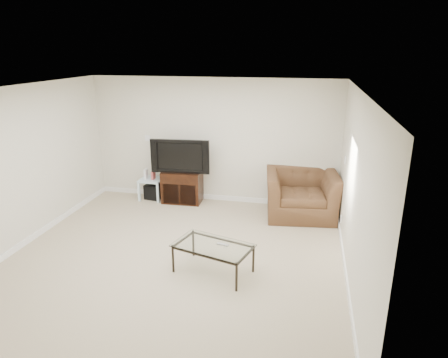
% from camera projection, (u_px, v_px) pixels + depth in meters
% --- Properties ---
extents(floor, '(5.00, 5.00, 0.00)m').
position_uv_depth(floor, '(175.00, 257.00, 6.07)').
color(floor, tan).
rests_on(floor, ground).
extents(ceiling, '(5.00, 5.00, 0.00)m').
position_uv_depth(ceiling, '(168.00, 90.00, 5.29)').
color(ceiling, white).
rests_on(ceiling, ground).
extents(wall_back, '(5.00, 0.02, 2.50)m').
position_uv_depth(wall_back, '(213.00, 141.00, 8.00)').
color(wall_back, silver).
rests_on(wall_back, ground).
extents(wall_left, '(0.02, 5.00, 2.50)m').
position_uv_depth(wall_left, '(19.00, 168.00, 6.18)').
color(wall_left, silver).
rests_on(wall_left, ground).
extents(wall_right, '(0.02, 5.00, 2.50)m').
position_uv_depth(wall_right, '(355.00, 192.00, 5.18)').
color(wall_right, silver).
rests_on(wall_right, ground).
extents(plate_back, '(0.12, 0.02, 0.12)m').
position_uv_depth(plate_back, '(148.00, 138.00, 8.27)').
color(plate_back, white).
rests_on(plate_back, wall_back).
extents(plate_right_switch, '(0.02, 0.09, 0.13)m').
position_uv_depth(plate_right_switch, '(345.00, 160.00, 6.67)').
color(plate_right_switch, white).
rests_on(plate_right_switch, wall_right).
extents(plate_right_outlet, '(0.02, 0.08, 0.12)m').
position_uv_depth(plate_right_outlet, '(341.00, 219.00, 6.68)').
color(plate_right_outlet, white).
rests_on(plate_right_outlet, wall_right).
extents(tv_stand, '(0.80, 0.57, 0.65)m').
position_uv_depth(tv_stand, '(183.00, 186.00, 8.20)').
color(tv_stand, black).
rests_on(tv_stand, floor).
extents(dvd_player, '(0.43, 0.31, 0.06)m').
position_uv_depth(dvd_player, '(182.00, 176.00, 8.09)').
color(dvd_player, black).
rests_on(dvd_player, tv_stand).
extents(television, '(1.11, 0.31, 0.68)m').
position_uv_depth(television, '(181.00, 155.00, 7.96)').
color(television, black).
rests_on(television, tv_stand).
extents(side_table, '(0.46, 0.46, 0.44)m').
position_uv_depth(side_table, '(152.00, 189.00, 8.37)').
color(side_table, silver).
rests_on(side_table, floor).
extents(subwoofer, '(0.35, 0.35, 0.31)m').
position_uv_depth(subwoofer, '(154.00, 191.00, 8.40)').
color(subwoofer, black).
rests_on(subwoofer, floor).
extents(game_console, '(0.05, 0.15, 0.20)m').
position_uv_depth(game_console, '(146.00, 174.00, 8.28)').
color(game_console, white).
rests_on(game_console, side_table).
extents(game_case, '(0.05, 0.13, 0.17)m').
position_uv_depth(game_case, '(153.00, 175.00, 8.25)').
color(game_case, '#CC4C4C').
rests_on(game_case, side_table).
extents(recliner, '(1.39, 0.99, 1.14)m').
position_uv_depth(recliner, '(302.00, 186.00, 7.43)').
color(recliner, '#47311F').
rests_on(recliner, floor).
extents(coffee_table, '(1.20, 0.88, 0.42)m').
position_uv_depth(coffee_table, '(213.00, 259.00, 5.60)').
color(coffee_table, black).
rests_on(coffee_table, floor).
extents(remote, '(0.17, 0.08, 0.02)m').
position_uv_depth(remote, '(223.00, 244.00, 5.54)').
color(remote, '#B2B2B7').
rests_on(remote, coffee_table).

